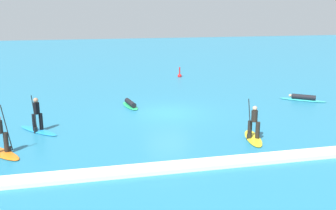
{
  "coord_description": "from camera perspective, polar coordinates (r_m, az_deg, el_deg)",
  "views": [
    {
      "loc": [
        -5.01,
        -21.91,
        6.22
      ],
      "look_at": [
        0.0,
        0.0,
        0.5
      ],
      "focal_mm": 40.62,
      "sensor_mm": 36.0,
      "label": 1
    }
  ],
  "objects": [
    {
      "name": "surfer_on_orange_board",
      "position": [
        18.24,
        -23.72,
        -5.53
      ],
      "size": [
        2.13,
        2.47,
        2.26
      ],
      "rotation": [
        0.0,
        0.0,
        5.37
      ],
      "color": "orange",
      "rests_on": "ground_plane"
    },
    {
      "name": "surfer_on_teal_board",
      "position": [
        28.01,
        19.58,
        0.96
      ],
      "size": [
        2.82,
        2.35,
        0.44
      ],
      "rotation": [
        0.0,
        0.0,
        2.49
      ],
      "color": "#33C6CC",
      "rests_on": "ground_plane"
    },
    {
      "name": "surfer_on_blue_board",
      "position": [
        20.85,
        -18.98,
        -2.44
      ],
      "size": [
        2.38,
        2.57,
        2.03
      ],
      "rotation": [
        0.0,
        0.0,
        5.44
      ],
      "color": "#1E8CD1",
      "rests_on": "ground_plane"
    },
    {
      "name": "marker_buoy",
      "position": [
        35.64,
        1.76,
        4.48
      ],
      "size": [
        0.38,
        0.38,
        1.01
      ],
      "color": "red",
      "rests_on": "ground_plane"
    },
    {
      "name": "surfer_on_green_board",
      "position": [
        24.96,
        -5.69,
        0.15
      ],
      "size": [
        1.09,
        2.5,
        0.41
      ],
      "rotation": [
        0.0,
        0.0,
        1.74
      ],
      "color": "#23B266",
      "rests_on": "ground_plane"
    },
    {
      "name": "ground_plane",
      "position": [
        23.32,
        0.0,
        -1.19
      ],
      "size": [
        120.0,
        120.0,
        0.0
      ],
      "primitive_type": "plane",
      "color": "teal",
      "rests_on": "ground"
    },
    {
      "name": "surfer_on_yellow_board",
      "position": [
        19.05,
        12.71,
        -3.83
      ],
      "size": [
        1.28,
        2.63,
        2.08
      ],
      "rotation": [
        0.0,
        0.0,
        4.47
      ],
      "color": "yellow",
      "rests_on": "ground_plane"
    },
    {
      "name": "wave_crest",
      "position": [
        15.79,
        6.77,
        -8.68
      ],
      "size": [
        22.63,
        0.9,
        0.18
      ],
      "primitive_type": "cube",
      "color": "white",
      "rests_on": "ground_plane"
    }
  ]
}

